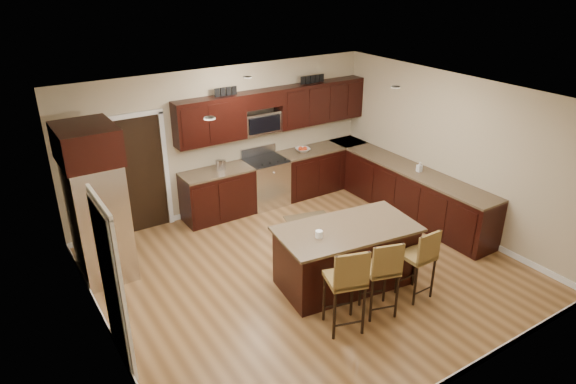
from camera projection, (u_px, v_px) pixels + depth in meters
floor at (309, 271)px, 7.92m from camera, size 6.00×6.00×0.00m
ceiling at (313, 99)px, 6.81m from camera, size 6.00×6.00×0.00m
wall_back at (225, 140)px, 9.47m from camera, size 6.00×0.00×6.00m
wall_left at (97, 251)px, 5.88m from camera, size 0.00×5.50×5.50m
wall_right at (453, 153)px, 8.85m from camera, size 0.00×5.50×5.50m
base_cabinets at (348, 186)px, 9.78m from camera, size 4.02×3.96×0.92m
upper_cabinets at (277, 108)px, 9.66m from camera, size 4.00×0.33×0.80m
range at (266, 181)px, 9.94m from camera, size 0.76×0.64×1.11m
microwave at (260, 122)px, 9.58m from camera, size 0.76×0.31×0.40m
doorway at (140, 175)px, 8.77m from camera, size 0.85×0.03×2.06m
pantry_door at (111, 287)px, 5.80m from camera, size 0.03×0.80×2.04m
letter_decor at (271, 85)px, 9.40m from camera, size 2.20×0.03×0.15m
island at (346, 257)px, 7.48m from camera, size 2.13×1.31×0.92m
stool_left at (347, 281)px, 6.36m from camera, size 0.57×0.57×1.22m
stool_mid at (383, 270)px, 6.68m from camera, size 0.53×0.53×1.14m
stool_right at (421, 256)px, 7.05m from camera, size 0.41×0.41×1.08m
refrigerator at (96, 202)px, 7.40m from camera, size 0.79×0.98×2.35m
floor_mat at (309, 220)px, 9.48m from camera, size 0.94×0.74×0.01m
fruit_bowl at (303, 150)px, 10.17m from camera, size 0.33×0.33×0.07m
soap_bottle at (419, 167)px, 9.18m from camera, size 0.09×0.09×0.18m
canister_tall at (219, 165)px, 9.23m from camera, size 0.12×0.12×0.19m
canister_short at (223, 165)px, 9.27m from camera, size 0.11×0.11×0.18m
island_jar at (319, 234)px, 7.01m from camera, size 0.10×0.10×0.10m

